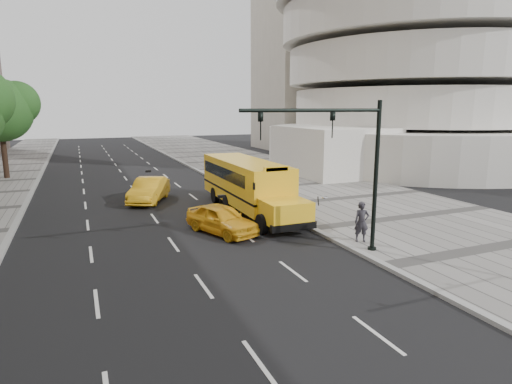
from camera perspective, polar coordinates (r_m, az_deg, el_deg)
name	(u,v)px	position (r m, az deg, el deg)	size (l,w,h in m)	color
ground	(172,217)	(24.82, -11.10, -3.26)	(140.00, 140.00, 0.00)	black
sidewalk_museum	(349,199)	(29.53, 12.32, -0.85)	(12.00, 140.00, 0.15)	gray
curb_museum	(268,206)	(26.60, 1.65, -1.91)	(0.30, 140.00, 0.15)	gray
curb_far	(12,231)	(24.58, -29.73, -4.51)	(0.30, 140.00, 0.15)	gray
guggenheim	(387,42)	(54.67, 17.04, 18.57)	(33.20, 42.20, 35.00)	silver
tree_c	(1,110)	(42.34, -30.89, 9.42)	(5.95, 5.29, 8.54)	black
school_bus	(247,182)	(25.54, -1.24, 1.41)	(2.96, 11.56, 3.19)	yellow
taxi_near	(222,219)	(21.13, -4.60, -3.61)	(1.70, 4.21, 1.44)	gold
taxi_far	(149,190)	(28.98, -14.06, 0.28)	(1.67, 4.78, 1.57)	gold
pedestrian	(362,222)	(19.79, 13.91, -3.89)	(0.67, 0.44, 1.83)	#2B2930
traffic_signal	(348,159)	(17.39, 12.17, 4.31)	(6.18, 0.36, 6.40)	black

